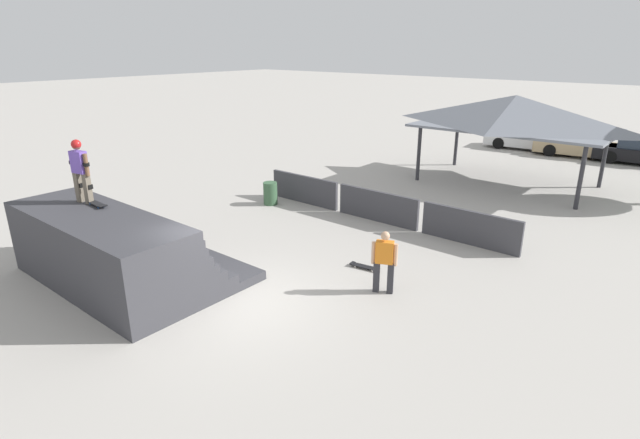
# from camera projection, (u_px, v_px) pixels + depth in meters

# --- Properties ---
(ground_plane) EXTENTS (160.00, 160.00, 0.00)m
(ground_plane) POSITION_uv_depth(u_px,v_px,m) (236.00, 303.00, 11.67)
(ground_plane) COLOR #ADA8A0
(quarter_pipe_ramp) EXTENTS (5.67, 3.80, 1.87)m
(quarter_pipe_ramp) POSITION_uv_depth(u_px,v_px,m) (114.00, 252.00, 12.47)
(quarter_pipe_ramp) COLOR #38383D
(quarter_pipe_ramp) RESTS_ON ground
(skater_on_deck) EXTENTS (0.71, 0.29, 1.63)m
(skater_on_deck) POSITION_uv_depth(u_px,v_px,m) (80.00, 167.00, 12.54)
(skater_on_deck) COLOR #6B6051
(skater_on_deck) RESTS_ON quarter_pipe_ramp
(skateboard_on_deck) EXTENTS (0.80, 0.24, 0.09)m
(skateboard_on_deck) POSITION_uv_depth(u_px,v_px,m) (97.00, 204.00, 12.55)
(skateboard_on_deck) COLOR blue
(skateboard_on_deck) RESTS_ON quarter_pipe_ramp
(bystander_walking) EXTENTS (0.61, 0.37, 1.58)m
(bystander_walking) POSITION_uv_depth(u_px,v_px,m) (384.00, 259.00, 11.91)
(bystander_walking) COLOR #2D2D33
(bystander_walking) RESTS_ON ground
(skateboard_on_ground) EXTENTS (0.86, 0.32, 0.09)m
(skateboard_on_ground) POSITION_uv_depth(u_px,v_px,m) (364.00, 266.00, 13.46)
(skateboard_on_ground) COLOR silver
(skateboard_on_ground) RESTS_ON ground
(barrier_fence) EXTENTS (9.69, 0.12, 1.05)m
(barrier_fence) POSITION_uv_depth(u_px,v_px,m) (378.00, 206.00, 16.91)
(barrier_fence) COLOR #3D3D42
(barrier_fence) RESTS_ON ground
(pavilion_shelter) EXTENTS (7.69, 4.47, 3.75)m
(pavilion_shelter) POSITION_uv_depth(u_px,v_px,m) (515.00, 112.00, 20.63)
(pavilion_shelter) COLOR #2D2D33
(pavilion_shelter) RESTS_ON ground
(trash_bin) EXTENTS (0.52, 0.52, 0.85)m
(trash_bin) POSITION_uv_depth(u_px,v_px,m) (270.00, 193.00, 18.72)
(trash_bin) COLOR #385B3D
(trash_bin) RESTS_ON ground
(parked_car_white) EXTENTS (4.64, 2.03, 1.27)m
(parked_car_white) POSITION_uv_depth(u_px,v_px,m) (527.00, 139.00, 28.49)
(parked_car_white) COLOR silver
(parked_car_white) RESTS_ON ground
(parked_car_tan) EXTENTS (4.71, 2.25, 1.27)m
(parked_car_tan) POSITION_uv_depth(u_px,v_px,m) (580.00, 145.00, 26.62)
(parked_car_tan) COLOR tan
(parked_car_tan) RESTS_ON ground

